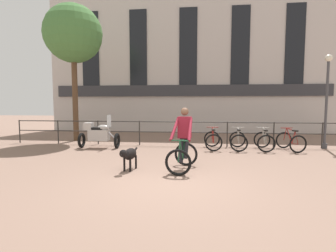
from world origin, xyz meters
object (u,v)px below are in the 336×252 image
at_px(dog, 129,155).
at_px(parked_bicycle_far_end, 291,141).
at_px(cyclist_with_bike, 183,142).
at_px(parked_bicycle_mid_right, 264,141).
at_px(parked_bicycle_mid_left, 238,140).
at_px(parked_motorcycle, 99,134).
at_px(parked_bicycle_near_lamp, 213,140).
at_px(street_lamp, 327,96).

xyz_separation_m(dog, parked_bicycle_far_end, (5.39, 3.62, -0.08)).
relative_size(cyclist_with_bike, parked_bicycle_mid_right, 1.46).
xyz_separation_m(cyclist_with_bike, parked_bicycle_mid_left, (1.97, 3.32, -0.41)).
relative_size(cyclist_with_bike, parked_motorcycle, 1.05).
height_order(parked_bicycle_near_lamp, parked_bicycle_mid_right, same).
xyz_separation_m(parked_bicycle_near_lamp, street_lamp, (4.48, 0.67, 1.75)).
bearing_deg(street_lamp, parked_bicycle_near_lamp, -171.49).
bearing_deg(dog, street_lamp, 42.59).
xyz_separation_m(parked_bicycle_mid_left, parked_bicycle_far_end, (1.97, 0.00, 0.00)).
bearing_deg(parked_bicycle_mid_left, parked_motorcycle, 8.19).
xyz_separation_m(dog, parked_bicycle_mid_right, (4.41, 3.62, -0.08)).
distance_m(parked_motorcycle, parked_bicycle_far_end, 7.56).
xyz_separation_m(cyclist_with_bike, parked_bicycle_far_end, (3.94, 3.32, -0.41)).
bearing_deg(cyclist_with_bike, street_lamp, 43.84).
distance_m(parked_motorcycle, parked_bicycle_mid_left, 5.59).
relative_size(parked_bicycle_mid_left, parked_bicycle_far_end, 0.96).
height_order(parked_bicycle_mid_left, street_lamp, street_lamp).
height_order(parked_bicycle_mid_left, parked_bicycle_mid_right, same).
relative_size(dog, parked_motorcycle, 0.62).
distance_m(cyclist_with_bike, parked_bicycle_far_end, 5.17).
xyz_separation_m(parked_bicycle_mid_left, street_lamp, (3.50, 0.67, 1.75)).
bearing_deg(dog, parked_bicycle_mid_left, 57.42).
height_order(cyclist_with_bike, dog, cyclist_with_bike).
distance_m(parked_bicycle_near_lamp, parked_bicycle_far_end, 2.96).
xyz_separation_m(dog, parked_bicycle_mid_left, (3.42, 3.62, -0.08)).
relative_size(cyclist_with_bike, street_lamp, 0.46).
relative_size(dog, parked_bicycle_near_lamp, 0.89).
relative_size(dog, parked_bicycle_mid_right, 0.86).
xyz_separation_m(cyclist_with_bike, street_lamp, (5.47, 4.00, 1.34)).
distance_m(cyclist_with_bike, parked_motorcycle, 4.72).
bearing_deg(parked_bicycle_near_lamp, parked_motorcycle, 2.90).
bearing_deg(parked_bicycle_mid_left, cyclist_with_bike, 64.54).
relative_size(parked_motorcycle, parked_bicycle_mid_right, 1.39).
xyz_separation_m(parked_motorcycle, parked_bicycle_far_end, (7.55, 0.29, -0.20)).
bearing_deg(street_lamp, parked_bicycle_mid_right, -165.07).
xyz_separation_m(parked_bicycle_mid_left, parked_bicycle_mid_right, (0.99, -0.00, 0.00)).
height_order(parked_motorcycle, street_lamp, street_lamp).
height_order(parked_motorcycle, parked_bicycle_mid_left, parked_motorcycle).
xyz_separation_m(cyclist_with_bike, dog, (-1.45, -0.30, -0.33)).
bearing_deg(cyclist_with_bike, parked_bicycle_mid_left, 67.05).
bearing_deg(parked_motorcycle, parked_bicycle_mid_right, -89.09).
bearing_deg(parked_motorcycle, parked_bicycle_near_lamp, -87.98).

